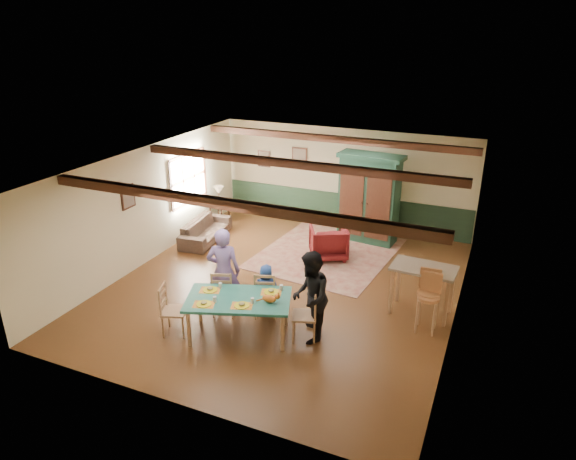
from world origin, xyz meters
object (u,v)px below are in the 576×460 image
at_px(armchair, 328,242).
at_px(dining_chair_end_left, 175,310).
at_px(person_man, 224,271).
at_px(person_child, 266,290).
at_px(dining_chair_end_right, 304,315).
at_px(sofa, 206,230).
at_px(counter_table, 422,290).
at_px(table_lamp, 219,195).
at_px(person_woman, 310,297).
at_px(armoire, 369,198).
at_px(dining_chair_far_right, 266,293).
at_px(bar_stool_left, 428,304).
at_px(dining_table, 239,317).
at_px(dining_chair_far_left, 224,291).
at_px(cat, 269,298).
at_px(bar_stool_right, 427,300).
at_px(end_table, 220,213).

bearing_deg(armchair, dining_chair_end_left, 43.23).
bearing_deg(person_man, person_child, -180.00).
xyz_separation_m(dining_chair_end_left, dining_chair_end_right, (2.20, 0.78, 0.00)).
relative_size(sofa, counter_table, 1.55).
bearing_deg(armchair, table_lamp, -42.75).
bearing_deg(person_woman, person_man, -115.87).
xyz_separation_m(person_child, armoire, (0.83, 4.30, 0.63)).
distance_m(armoire, counter_table, 3.72).
relative_size(dining_chair_far_right, bar_stool_left, 0.86).
xyz_separation_m(armoire, counter_table, (1.92, -3.12, -0.64)).
bearing_deg(person_man, dining_table, 116.57).
bearing_deg(dining_chair_far_left, armoire, -128.07).
bearing_deg(armoire, armchair, -106.28).
height_order(armoire, bar_stool_left, armoire).
relative_size(dining_chair_end_left, counter_table, 0.81).
distance_m(person_man, person_child, 0.89).
height_order(person_woman, table_lamp, person_woman).
xyz_separation_m(person_woman, armoire, (-0.26, 4.78, 0.30)).
height_order(dining_chair_end_right, table_lamp, table_lamp).
bearing_deg(bar_stool_left, dining_table, -154.65).
bearing_deg(person_man, cat, 136.55).
relative_size(dining_chair_end_right, bar_stool_right, 0.85).
height_order(dining_chair_far_right, table_lamp, table_lamp).
distance_m(dining_chair_far_right, person_child, 0.09).
bearing_deg(bar_stool_right, armoire, 116.67).
height_order(dining_chair_end_right, bar_stool_right, bar_stool_right).
relative_size(dining_chair_far_right, bar_stool_right, 0.85).
bearing_deg(person_woman, cat, -81.87).
height_order(sofa, bar_stool_right, bar_stool_right).
height_order(table_lamp, counter_table, table_lamp).
bearing_deg(dining_chair_far_right, dining_chair_end_left, 24.92).
distance_m(armoire, sofa, 4.29).
bearing_deg(dining_chair_end_left, person_child, -62.70).
xyz_separation_m(dining_chair_far_right, armchair, (0.23, 2.98, -0.08)).
bearing_deg(dining_chair_far_right, person_woman, 139.73).
distance_m(dining_chair_far_left, counter_table, 3.80).
xyz_separation_m(end_table, bar_stool_left, (6.28, -3.29, 0.28)).
height_order(person_woman, sofa, person_woman).
bearing_deg(cat, table_lamp, 109.35).
height_order(cat, end_table, cat).
bearing_deg(cat, bar_stool_left, 9.77).
relative_size(dining_chair_far_right, dining_chair_end_right, 1.00).
distance_m(dining_chair_end_left, person_man, 1.18).
relative_size(dining_table, armoire, 0.80).
bearing_deg(dining_chair_far_left, table_lamp, -78.01).
bearing_deg(dining_table, dining_chair_end_right, 19.45).
relative_size(dining_chair_end_left, cat, 2.64).
height_order(dining_table, dining_chair_far_right, dining_chair_far_right).
xyz_separation_m(cat, bar_stool_right, (2.48, 1.52, -0.29)).
relative_size(person_man, person_woman, 1.05).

